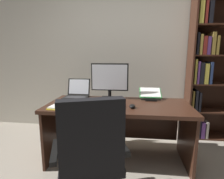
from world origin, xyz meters
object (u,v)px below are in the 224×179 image
at_px(computer_mouse, 132,106).
at_px(open_binder, 71,106).
at_px(keyboard, 105,106).
at_px(reading_stand_with_book, 150,94).
at_px(monitor, 110,81).
at_px(pen, 98,101).
at_px(office_chair, 91,163).
at_px(bookshelf, 211,71).
at_px(notepad, 97,101).
at_px(laptop, 77,94).
at_px(desk, 119,117).

bearing_deg(computer_mouse, open_binder, -175.73).
height_order(keyboard, reading_stand_with_book, reading_stand_with_book).
height_order(monitor, pen, monitor).
distance_m(office_chair, computer_mouse, 0.76).
distance_m(bookshelf, monitor, 1.56).
height_order(office_chair, pen, office_chair).
bearing_deg(office_chair, keyboard, 68.31).
relative_size(monitor, pen, 3.43).
bearing_deg(monitor, bookshelf, 21.69).
bearing_deg(notepad, pen, 0.00).
bearing_deg(office_chair, monitor, 69.04).
relative_size(laptop, pen, 2.22).
height_order(desk, monitor, monitor).
bearing_deg(pen, monitor, 57.47).
bearing_deg(bookshelf, computer_mouse, -139.79).
relative_size(bookshelf, office_chair, 2.16).
relative_size(keyboard, computer_mouse, 4.04).
xyz_separation_m(office_chair, reading_stand_with_book, (0.55, 1.07, 0.36)).
bearing_deg(laptop, keyboard, -42.00).
relative_size(bookshelf, reading_stand_with_book, 7.65).
height_order(office_chair, laptop, office_chair).
xyz_separation_m(bookshelf, notepad, (-1.58, -0.76, -0.32)).
xyz_separation_m(monitor, open_binder, (-0.37, -0.44, -0.22)).
bearing_deg(desk, monitor, 127.96).
bearing_deg(pen, computer_mouse, -27.04).
height_order(reading_stand_with_book, pen, reading_stand_with_book).
distance_m(bookshelf, pen, 1.77).
bearing_deg(open_binder, laptop, 106.06).
relative_size(office_chair, monitor, 2.04).
distance_m(desk, keyboard, 0.33).
bearing_deg(reading_stand_with_book, desk, -149.80).
distance_m(open_binder, notepad, 0.35).
bearing_deg(desk, reading_stand_with_book, 30.20).
xyz_separation_m(laptop, open_binder, (0.08, -0.45, -0.04)).
distance_m(laptop, notepad, 0.37).
distance_m(monitor, reading_stand_with_book, 0.56).
relative_size(monitor, notepad, 2.29).
bearing_deg(office_chair, notepad, 78.15).
distance_m(desk, computer_mouse, 0.35).
bearing_deg(computer_mouse, bookshelf, 40.21).
height_order(laptop, computer_mouse, laptop).
height_order(office_chair, computer_mouse, office_chair).
distance_m(desk, pen, 0.32).
height_order(computer_mouse, open_binder, computer_mouse).
height_order(office_chair, keyboard, office_chair).
distance_m(keyboard, computer_mouse, 0.30).
distance_m(computer_mouse, reading_stand_with_book, 0.51).
bearing_deg(reading_stand_with_book, office_chair, -117.19).
distance_m(office_chair, notepad, 0.89).
bearing_deg(office_chair, pen, 76.79).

